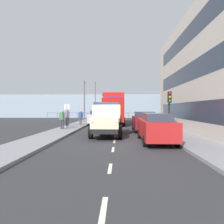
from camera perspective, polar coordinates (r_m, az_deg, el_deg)
name	(u,v)px	position (r m, az deg, el deg)	size (l,w,h in m)	color
ground_plane	(117,128)	(20.38, 1.32, -4.58)	(80.00, 80.00, 0.00)	#2D2D30
sidewalk_left	(161,127)	(20.80, 13.98, -4.29)	(2.31, 36.95, 0.15)	gray
sidewalk_right	(73,127)	(20.94, -11.25, -4.24)	(2.31, 36.95, 0.15)	gray
road_centreline_markings	(116,128)	(19.56, 1.29, -4.81)	(0.12, 32.07, 0.01)	silver
sea_horizon	(118,106)	(41.76, 1.78, 1.73)	(80.00, 0.80, 5.00)	#8C9EAD
seawall_railing	(118,114)	(38.17, 1.74, -0.58)	(28.08, 0.08, 1.20)	#4C5156
truck_vintage_cream	(107,120)	(14.10, -1.53, -2.28)	(2.17, 5.64, 2.43)	black
lorry_cargo_red	(114,108)	(24.53, 0.60, 1.22)	(2.58, 8.20, 3.87)	red
car_red_kerbside_near	(156,127)	(11.84, 12.60, -4.31)	(1.81, 4.55, 1.72)	#B21E1E
car_maroon_kerbside_1	(144,121)	(17.27, 9.30, -2.63)	(1.91, 4.12, 1.72)	maroon
car_silver_oppositeside_0	(97,117)	(23.95, -4.40, -1.60)	(1.82, 3.95, 1.72)	#B7BABF
car_teal_oppositeside_1	(101,116)	(29.21, -3.20, -1.12)	(1.88, 4.65, 1.72)	#1E6670
car_grey_oppositeside_2	(104,115)	(35.53, -2.24, -0.74)	(1.84, 4.43, 1.72)	slate
pedestrian_in_dark_coat	(62,118)	(18.21, -14.31, -1.58)	(0.53, 0.34, 1.73)	#383342
pedestrian_near_railing	(67,116)	(21.22, -12.94, -1.08)	(0.53, 0.34, 1.81)	black
pedestrian_by_lamp	(81,116)	(22.46, -9.08, -1.20)	(0.53, 0.34, 1.66)	#4C473D
traffic_light_near	(169,103)	(16.40, 16.37, 2.66)	(0.28, 0.41, 3.20)	black
lamp_post_promenade	(85,97)	(26.82, -7.99, 4.39)	(0.32, 1.14, 5.65)	#59595B
lamp_post_far	(95,97)	(38.27, -4.88, 4.44)	(0.32, 1.14, 6.99)	#59595B
street_sign	(67,112)	(18.64, -12.97, 0.05)	(0.50, 0.07, 2.25)	#4C4C4C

